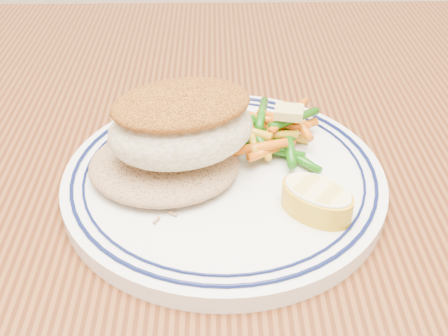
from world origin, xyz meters
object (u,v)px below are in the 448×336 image
at_px(fish_fillet, 181,123).
at_px(vegetable_pile, 269,132).
at_px(dining_table, 174,291).
at_px(lemon_wedge, 317,199).
at_px(plate, 224,178).
at_px(rice_pilaf, 164,161).

xyz_separation_m(fish_fillet, vegetable_pile, (0.07, 0.04, -0.03)).
relative_size(dining_table, fish_fillet, 11.36).
xyz_separation_m(fish_fillet, lemon_wedge, (0.10, -0.05, -0.03)).
xyz_separation_m(plate, lemon_wedge, (0.07, -0.05, 0.02)).
distance_m(dining_table, rice_pilaf, 0.13).
xyz_separation_m(plate, vegetable_pile, (0.04, 0.04, 0.02)).
xyz_separation_m(rice_pilaf, fish_fillet, (0.02, 0.00, 0.03)).
distance_m(dining_table, fish_fillet, 0.16).
height_order(plate, fish_fillet, fish_fillet).
relative_size(fish_fillet, vegetable_pile, 1.30).
bearing_deg(rice_pilaf, vegetable_pile, 24.17).
height_order(rice_pilaf, vegetable_pile, vegetable_pile).
distance_m(plate, rice_pilaf, 0.05).
bearing_deg(fish_fillet, dining_table, -114.32).
bearing_deg(lemon_wedge, dining_table, 168.15).
distance_m(dining_table, plate, 0.12).
distance_m(plate, fish_fillet, 0.06).
bearing_deg(rice_pilaf, plate, -1.22).
height_order(fish_fillet, lemon_wedge, fish_fillet).
relative_size(fish_fillet, lemon_wedge, 1.81).
bearing_deg(rice_pilaf, fish_fillet, 5.78).
bearing_deg(dining_table, plate, 29.28).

